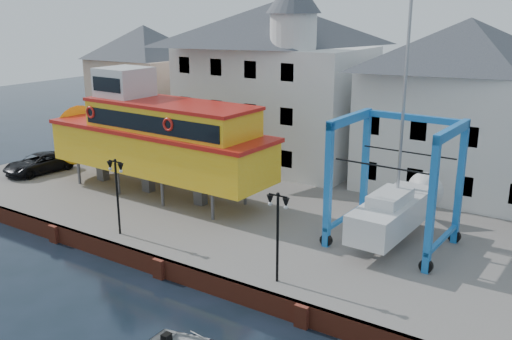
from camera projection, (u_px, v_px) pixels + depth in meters
The scene contains 11 objects.
ground at pixel (160, 277), 28.08m from camera, with size 140.00×140.00×0.00m, color black.
hardstanding at pixel (277, 205), 36.73m from camera, with size 44.00×22.00×1.00m, color slate.
quay_wall at pixel (161, 267), 28.02m from camera, with size 44.00×0.47×1.00m.
building_pink at pixel (146, 85), 50.35m from camera, with size 8.00×7.00×10.30m.
building_white_main at pixel (275, 81), 43.34m from camera, with size 14.00×8.30×14.00m.
building_white_right at pixel (463, 107), 36.64m from camera, with size 12.00×8.00×11.20m.
lamp_post_left at pixel (116, 178), 30.01m from camera, with size 1.12×0.32×4.20m.
lamp_post_right at pixel (278, 215), 24.68m from camera, with size 1.12×0.32×4.20m.
tour_boat at pixel (146, 135), 36.89m from camera, with size 18.62×4.89×8.06m.
travel_lift at pixel (399, 202), 29.53m from camera, with size 6.00×8.38×12.57m.
van at pixel (39, 163), 42.01m from camera, with size 2.36×5.11×1.42m, color black.
Camera 1 is at (18.06, -18.61, 12.88)m, focal length 40.00 mm.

